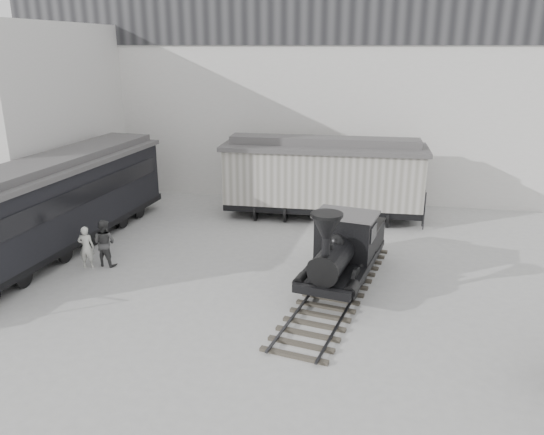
% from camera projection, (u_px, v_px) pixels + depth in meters
% --- Properties ---
extents(ground, '(90.00, 90.00, 0.00)m').
position_uv_depth(ground, '(270.00, 327.00, 15.84)').
color(ground, '#9E9E9B').
extents(north_wall, '(34.00, 2.51, 11.00)m').
position_uv_depth(north_wall, '(325.00, 94.00, 28.09)').
color(north_wall, silver).
rests_on(north_wall, ground).
extents(west_pavilion, '(7.00, 12.11, 9.00)m').
position_uv_depth(west_pavilion, '(23.00, 119.00, 26.36)').
color(west_pavilion, silver).
rests_on(west_pavilion, ground).
extents(locomotive, '(3.64, 9.18, 3.17)m').
position_uv_depth(locomotive, '(342.00, 253.00, 18.30)').
color(locomotive, '#332F28').
rests_on(locomotive, ground).
extents(boxcar, '(9.63, 3.20, 3.92)m').
position_uv_depth(boxcar, '(323.00, 176.00, 25.30)').
color(boxcar, black).
rests_on(boxcar, ground).
extents(passenger_coach, '(3.83, 13.42, 3.54)m').
position_uv_depth(passenger_coach, '(60.00, 202.00, 21.52)').
color(passenger_coach, black).
rests_on(passenger_coach, ground).
extents(visitor_a, '(0.66, 0.50, 1.64)m').
position_uv_depth(visitor_a, '(86.00, 247.00, 19.82)').
color(visitor_a, silver).
rests_on(visitor_a, ground).
extents(visitor_b, '(0.97, 0.80, 1.82)m').
position_uv_depth(visitor_b, '(105.00, 243.00, 20.01)').
color(visitor_b, '#424242').
rests_on(visitor_b, ground).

